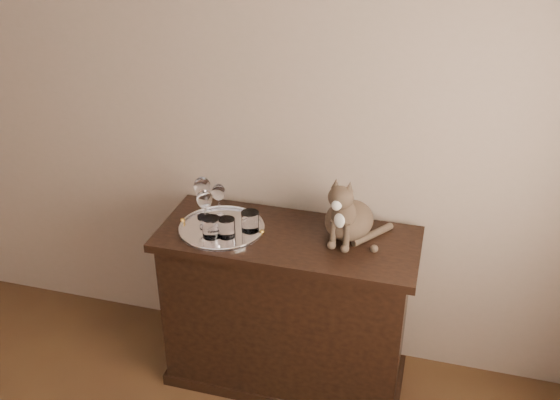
% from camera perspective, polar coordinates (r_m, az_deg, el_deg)
% --- Properties ---
extents(wall_back, '(4.00, 0.10, 2.70)m').
position_cam_1_polar(wall_back, '(3.09, -8.68, 9.22)').
color(wall_back, tan).
rests_on(wall_back, ground).
extents(sideboard, '(1.20, 0.50, 0.85)m').
position_cam_1_polar(sideboard, '(3.10, 0.65, -9.97)').
color(sideboard, black).
rests_on(sideboard, ground).
extents(tray, '(0.40, 0.40, 0.01)m').
position_cam_1_polar(tray, '(2.91, -5.34, -2.63)').
color(tray, white).
rests_on(tray, sideboard).
extents(wine_glass_a, '(0.08, 0.08, 0.21)m').
position_cam_1_polar(wine_glass_a, '(2.96, -7.07, 0.23)').
color(wine_glass_a, silver).
rests_on(wine_glass_a, tray).
extents(wine_glass_b, '(0.07, 0.07, 0.17)m').
position_cam_1_polar(wine_glass_b, '(2.96, -5.61, -0.07)').
color(wine_glass_b, white).
rests_on(wine_glass_b, tray).
extents(wine_glass_c, '(0.07, 0.07, 0.19)m').
position_cam_1_polar(wine_glass_c, '(2.88, -6.87, -0.80)').
color(wine_glass_c, white).
rests_on(wine_glass_c, tray).
extents(tumbler_a, '(0.08, 0.08, 0.09)m').
position_cam_1_polar(tumbler_a, '(2.82, -4.91, -2.54)').
color(tumbler_a, silver).
rests_on(tumbler_a, tray).
extents(tumbler_b, '(0.08, 0.08, 0.09)m').
position_cam_1_polar(tumbler_b, '(2.83, -6.31, -2.50)').
color(tumbler_b, silver).
rests_on(tumbler_b, tray).
extents(tumbler_c, '(0.08, 0.08, 0.09)m').
position_cam_1_polar(tumbler_c, '(2.86, -2.75, -1.97)').
color(tumbler_c, white).
rests_on(tumbler_c, tray).
extents(cat, '(0.38, 0.36, 0.33)m').
position_cam_1_polar(cat, '(2.79, 6.43, -0.34)').
color(cat, '#4E3D2F').
rests_on(cat, sideboard).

